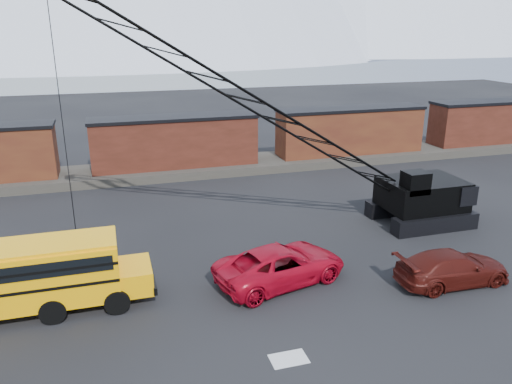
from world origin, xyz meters
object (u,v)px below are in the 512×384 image
Objects in this scene: school_bus at (4,278)px; red_pickup at (281,265)px; crawler_crane at (273,114)px; maroon_suv at (452,268)px.

school_bus is 1.79× the size of red_pickup.
maroon_suv is at bearing -48.16° from crawler_crane.
red_pickup is at bearing -103.45° from crawler_crane.
red_pickup is 1.16× the size of maroon_suv.
school_bus is 2.07× the size of maroon_suv.
red_pickup is 8.20m from crawler_crane.
crawler_crane is (-6.67, 7.45, 6.52)m from maroon_suv.
crawler_crane reaches higher than maroon_suv.
maroon_suv is (20.01, -2.99, -0.98)m from school_bus.
crawler_crane is at bearing 42.57° from maroon_suv.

